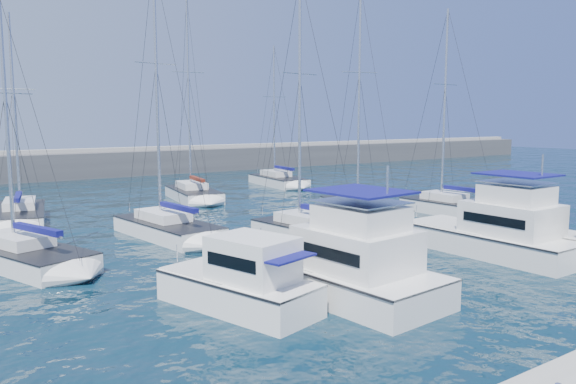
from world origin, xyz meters
TOP-DOWN VIEW (x-y plane):
  - ground at (0.00, 0.00)m, footprint 220.00×220.00m
  - breakwater at (0.00, 52.00)m, footprint 160.00×6.00m
  - motor_yacht_port_outer at (-10.23, -0.24)m, footprint 4.20×6.77m
  - motor_yacht_port_inner at (-6.05, -1.00)m, footprint 4.70×9.40m
  - motor_yacht_stbd_inner at (4.84, -0.43)m, footprint 3.86×9.27m
  - sailboat_mid_a at (-15.73, 11.00)m, footprint 5.55×8.68m
  - sailboat_mid_b at (-7.47, 13.42)m, footprint 4.03×8.51m
  - sailboat_mid_c at (-1.15, 8.02)m, footprint 3.77×7.20m
  - sailboat_mid_d at (7.15, 12.42)m, footprint 5.42×9.38m
  - sailboat_mid_e at (13.03, 9.48)m, footprint 3.30×7.10m
  - sailboat_back_a at (-13.82, 23.51)m, footprint 4.76×9.10m
  - sailboat_back_b at (0.47, 26.74)m, footprint 4.40×8.28m
  - sailboat_back_c at (12.50, 31.55)m, footprint 3.98×8.80m

SIDE VIEW (x-z plane):
  - ground at x=0.00m, z-range 0.00..0.00m
  - sailboat_mid_a at x=-15.73m, z-range -6.00..7.00m
  - sailboat_back_a at x=-13.82m, z-range -6.64..7.67m
  - sailboat_back_c at x=12.50m, z-range -6.93..7.97m
  - sailboat_mid_d at x=7.15m, z-range -7.74..8.80m
  - sailboat_mid_b at x=-7.47m, z-range -7.64..8.72m
  - sailboat_mid_e at x=13.03m, z-range -7.06..8.14m
  - sailboat_mid_c at x=-1.15m, z-range -7.08..8.17m
  - sailboat_back_b at x=0.47m, z-range -8.26..9.38m
  - motor_yacht_port_outer at x=-10.23m, z-range -0.66..2.54m
  - breakwater at x=0.00m, z-range -1.17..3.28m
  - motor_yacht_port_inner at x=-6.05m, z-range -1.21..3.48m
  - motor_yacht_stbd_inner at x=4.84m, z-range -1.21..3.48m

